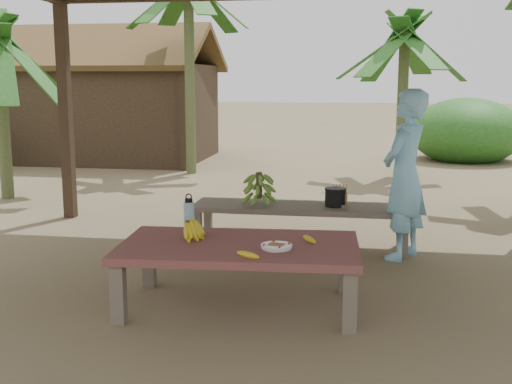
% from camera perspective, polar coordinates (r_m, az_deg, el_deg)
% --- Properties ---
extents(ground, '(80.00, 80.00, 0.00)m').
position_cam_1_polar(ground, '(5.48, 0.51, -8.36)').
color(ground, brown).
rests_on(ground, ground).
extents(work_table, '(1.86, 1.11, 0.50)m').
position_cam_1_polar(work_table, '(4.89, -1.50, -5.34)').
color(work_table, brown).
rests_on(work_table, ground).
extents(bench, '(2.20, 0.60, 0.45)m').
position_cam_1_polar(bench, '(6.59, 3.98, -1.66)').
color(bench, brown).
rests_on(bench, ground).
extents(ripe_banana_bunch, '(0.27, 0.23, 0.16)m').
position_cam_1_polar(ripe_banana_bunch, '(5.04, -6.10, -3.25)').
color(ripe_banana_bunch, yellow).
rests_on(ripe_banana_bunch, work_table).
extents(plate, '(0.23, 0.23, 0.04)m').
position_cam_1_polar(plate, '(4.72, 1.83, -4.86)').
color(plate, white).
rests_on(plate, work_table).
extents(loose_banana_front, '(0.18, 0.07, 0.04)m').
position_cam_1_polar(loose_banana_front, '(4.49, -0.70, -5.61)').
color(loose_banana_front, yellow).
rests_on(loose_banana_front, work_table).
extents(loose_banana_side, '(0.14, 0.14, 0.04)m').
position_cam_1_polar(loose_banana_side, '(4.93, 4.78, -4.21)').
color(loose_banana_side, yellow).
rests_on(loose_banana_side, work_table).
extents(water_flask, '(0.09, 0.09, 0.32)m').
position_cam_1_polar(water_flask, '(5.24, -5.98, -2.11)').
color(water_flask, '#3D95C0').
rests_on(water_flask, work_table).
extents(green_banana_stalk, '(0.31, 0.31, 0.35)m').
position_cam_1_polar(green_banana_stalk, '(6.60, 0.28, 0.41)').
color(green_banana_stalk, '#598C2D').
rests_on(green_banana_stalk, bench).
extents(cooking_pot, '(0.21, 0.21, 0.18)m').
position_cam_1_polar(cooking_pot, '(6.54, 7.07, -0.50)').
color(cooking_pot, black).
rests_on(cooking_pot, bench).
extents(skewer_rack, '(0.18, 0.08, 0.24)m').
position_cam_1_polar(skewer_rack, '(6.48, 7.46, -0.34)').
color(skewer_rack, '#A57F47').
rests_on(skewer_rack, bench).
extents(woman, '(0.62, 0.71, 1.64)m').
position_cam_1_polar(woman, '(6.30, 13.08, 1.48)').
color(woman, '#7DC5EC').
rests_on(woman, ground).
extents(hut, '(4.40, 3.43, 2.85)m').
position_cam_1_polar(hut, '(14.18, -12.73, 7.35)').
color(hut, black).
rests_on(hut, ground).
extents(banana_plant_n, '(1.80, 1.80, 2.71)m').
position_cam_1_polar(banana_plant_n, '(11.36, 13.06, 12.38)').
color(banana_plant_n, '#596638').
rests_on(banana_plant_n, ground).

